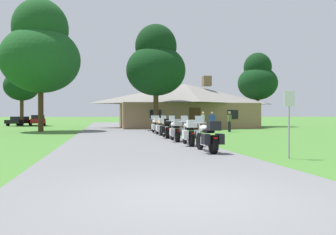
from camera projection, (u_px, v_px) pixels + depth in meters
The scene contains 19 objects.
ground_plane at pixel (123, 134), 25.29m from camera, with size 500.00×500.00×0.00m, color #42752D.
asphalt_driveway at pixel (124, 135), 23.33m from camera, with size 6.40×80.00×0.06m, color slate.
motorcycle_white_nearest_to_camera at pixel (209, 137), 12.20m from camera, with size 0.76×2.08×1.30m.
motorcycle_silver_second_in_row at pixel (189, 133), 14.94m from camera, with size 0.74×2.08×1.30m.
motorcycle_white_third_in_row at pixel (176, 130), 17.28m from camera, with size 0.73×2.08×1.30m.
motorcycle_yellow_fourth_in_row at pixel (166, 128), 19.84m from camera, with size 0.73×2.08×1.30m.
motorcycle_orange_fifth_in_row at pixel (160, 127), 22.57m from camera, with size 0.78×2.08×1.30m.
motorcycle_white_farthest_in_row at pixel (156, 126), 25.16m from camera, with size 0.77×2.08×1.30m.
stone_lodge at pixel (185, 105), 37.48m from camera, with size 14.65×9.02×5.69m.
bystander_blue_shirt_near_lodge at pixel (212, 120), 30.19m from camera, with size 0.47×0.39×1.67m.
bystander_olive_shirt_beside_signpost at pixel (229, 120), 28.02m from camera, with size 0.24×0.55×1.69m.
bystander_white_shirt_by_tree at pixel (203, 121), 27.53m from camera, with size 0.35×0.51×1.67m.
metal_signpost_roadside at pixel (289, 116), 10.85m from camera, with size 0.36×0.06×2.14m.
tree_right_of_lodge at pixel (258, 79), 41.67m from camera, with size 4.77×4.77×8.96m.
tree_left_far at pixel (22, 82), 43.55m from camera, with size 4.34×4.34×8.43m.
tree_left_near at pixel (41, 50), 28.75m from camera, with size 6.53×6.53×11.09m.
tree_by_lodge_front at pixel (156, 63), 30.44m from camera, with size 5.26×5.26×9.43m.
parked_red_suv_far_left at pixel (38, 120), 45.96m from camera, with size 2.63×4.85×1.40m.
parked_black_sedan_far_left at pixel (20, 121), 44.47m from camera, with size 2.74×4.51×1.20m.
Camera 1 is at (-1.35, -5.47, 1.38)m, focal length 36.74 mm.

